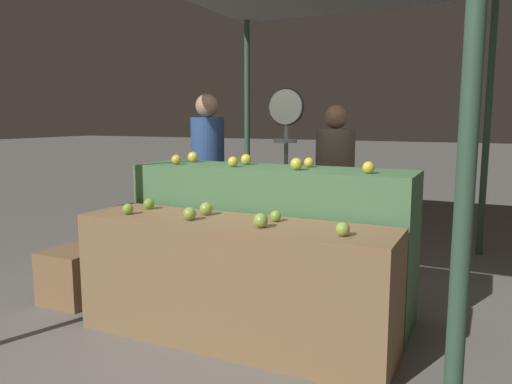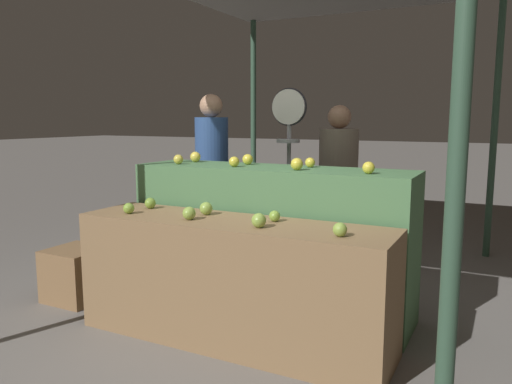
{
  "view_description": "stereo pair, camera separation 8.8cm",
  "coord_description": "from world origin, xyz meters",
  "px_view_note": "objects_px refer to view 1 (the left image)",
  "views": [
    {
      "loc": [
        1.5,
        -2.77,
        1.46
      ],
      "look_at": [
        0.03,
        0.3,
        0.96
      ],
      "focal_mm": 35.0,
      "sensor_mm": 36.0,
      "label": 1
    },
    {
      "loc": [
        1.57,
        -2.73,
        1.46
      ],
      "look_at": [
        0.03,
        0.3,
        0.96
      ],
      "focal_mm": 35.0,
      "sensor_mm": 36.0,
      "label": 2
    }
  ],
  "objects_px": {
    "person_customer_left": "(208,167)",
    "wooden_crate_side": "(74,276)",
    "person_vendor_at_scale": "(335,180)",
    "produce_scale": "(286,141)"
  },
  "relations": [
    {
      "from": "person_customer_left",
      "to": "wooden_crate_side",
      "type": "distance_m",
      "value": 1.62
    },
    {
      "from": "person_vendor_at_scale",
      "to": "person_customer_left",
      "type": "distance_m",
      "value": 1.25
    },
    {
      "from": "wooden_crate_side",
      "to": "person_vendor_at_scale",
      "type": "bearing_deg",
      "value": 41.39
    },
    {
      "from": "person_customer_left",
      "to": "person_vendor_at_scale",
      "type": "bearing_deg",
      "value": -178.69
    },
    {
      "from": "produce_scale",
      "to": "person_customer_left",
      "type": "distance_m",
      "value": 0.96
    },
    {
      "from": "person_vendor_at_scale",
      "to": "person_customer_left",
      "type": "xyz_separation_m",
      "value": [
        -1.24,
        -0.16,
        0.08
      ]
    },
    {
      "from": "person_vendor_at_scale",
      "to": "wooden_crate_side",
      "type": "xyz_separation_m",
      "value": [
        -1.7,
        -1.5,
        -0.7
      ]
    },
    {
      "from": "wooden_crate_side",
      "to": "person_customer_left",
      "type": "bearing_deg",
      "value": 71.04
    },
    {
      "from": "produce_scale",
      "to": "wooden_crate_side",
      "type": "distance_m",
      "value": 2.08
    },
    {
      "from": "person_vendor_at_scale",
      "to": "wooden_crate_side",
      "type": "relative_size",
      "value": 3.73
    }
  ]
}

